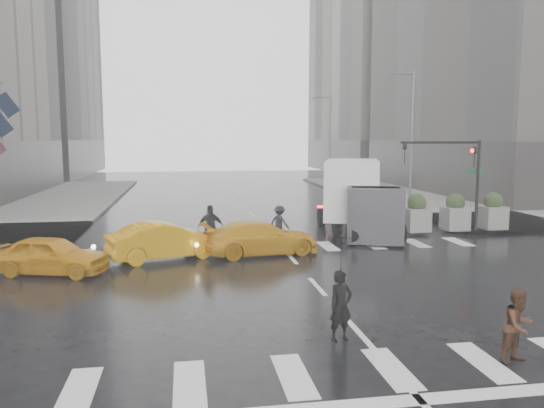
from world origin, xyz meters
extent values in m
plane|color=black|center=(0.00, 0.00, 0.00)|extent=(120.00, 120.00, 0.00)
cube|color=slate|center=(19.50, 17.50, 0.07)|extent=(35.00, 35.00, 0.15)
cube|color=#9C9688|center=(29.00, 56.00, 18.00)|extent=(26.00, 26.00, 36.00)
cube|color=#2A2725|center=(29.00, 56.00, 2.20)|extent=(26.05, 26.05, 4.40)
cylinder|color=black|center=(10.00, 8.00, 2.25)|extent=(0.16, 0.16, 4.50)
cylinder|color=black|center=(8.00, 8.00, 4.40)|extent=(4.00, 0.12, 0.12)
imported|color=black|center=(9.75, 8.00, 3.70)|extent=(0.16, 0.20, 1.00)
imported|color=black|center=(6.20, 8.00, 3.90)|extent=(0.16, 0.20, 1.00)
sphere|color=#FF190C|center=(9.65, 8.00, 4.00)|extent=(0.20, 0.20, 0.20)
cube|color=#0B502A|center=(10.00, 8.30, 3.00)|extent=(0.90, 0.03, 0.22)
cylinder|color=#59595B|center=(11.00, 18.00, 4.50)|extent=(0.20, 0.20, 9.00)
cylinder|color=#59595B|center=(10.10, 18.00, 8.80)|extent=(1.80, 0.12, 0.12)
cube|color=#59595B|center=(9.20, 18.00, 8.70)|extent=(0.50, 0.22, 0.15)
cylinder|color=#59595B|center=(11.00, 38.00, 4.50)|extent=(0.20, 0.20, 9.00)
cylinder|color=#59595B|center=(10.10, 38.00, 8.80)|extent=(1.80, 0.12, 0.12)
cube|color=#59595B|center=(9.20, 38.00, 8.70)|extent=(0.50, 0.22, 0.15)
cube|color=slate|center=(7.00, 8.20, 0.70)|extent=(1.10, 1.10, 1.10)
sphere|color=#212E14|center=(7.00, 8.20, 1.50)|extent=(0.90, 0.90, 0.90)
cube|color=slate|center=(9.00, 8.20, 0.70)|extent=(1.10, 1.10, 1.10)
sphere|color=#212E14|center=(9.00, 8.20, 1.50)|extent=(0.90, 0.90, 0.90)
cube|color=slate|center=(11.00, 8.20, 0.70)|extent=(1.10, 1.10, 1.10)
sphere|color=#212E14|center=(11.00, 8.20, 1.50)|extent=(0.90, 0.90, 0.90)
cube|color=#0F1A38|center=(-14.80, 18.50, 5.45)|extent=(1.54, 0.02, 1.66)
cube|color=#0F1A38|center=(-14.80, 20.00, 6.65)|extent=(1.54, 0.02, 1.66)
imported|color=black|center=(-0.57, -4.37, 0.81)|extent=(0.68, 0.54, 1.62)
imported|color=black|center=(-0.57, -4.37, 1.99)|extent=(1.20, 1.21, 0.88)
imported|color=#412617|center=(2.68, -6.11, 0.77)|extent=(0.90, 0.79, 1.54)
imported|color=black|center=(-2.98, 6.05, 0.94)|extent=(1.17, 0.79, 1.88)
imported|color=black|center=(0.21, 7.80, 0.79)|extent=(1.12, 1.10, 1.57)
imported|color=orange|center=(-8.53, 2.98, 0.66)|extent=(4.13, 2.57, 1.31)
imported|color=orange|center=(-4.77, 4.64, 0.71)|extent=(4.59, 2.89, 1.43)
imported|color=orange|center=(-1.08, 4.87, 0.67)|extent=(4.32, 2.49, 1.34)
cube|color=white|center=(4.16, 9.52, 2.12)|extent=(2.49, 4.77, 2.80)
cube|color=#29292D|center=(4.16, 6.21, 1.30)|extent=(2.38, 1.87, 2.38)
cube|color=black|center=(4.16, 6.21, 2.02)|extent=(2.07, 0.93, 0.93)
cylinder|color=black|center=(3.07, 6.00, 0.47)|extent=(0.29, 0.93, 0.93)
cylinder|color=black|center=(5.25, 6.00, 0.47)|extent=(0.29, 0.93, 0.93)
cylinder|color=black|center=(3.07, 8.28, 0.47)|extent=(0.29, 0.93, 0.93)
cylinder|color=black|center=(5.25, 8.28, 0.47)|extent=(0.29, 0.93, 0.93)
cylinder|color=black|center=(3.07, 11.18, 0.47)|extent=(0.29, 0.93, 0.93)
cylinder|color=black|center=(5.25, 11.18, 0.47)|extent=(0.29, 0.93, 0.93)
camera|label=1|loc=(-4.02, -15.60, 4.58)|focal=35.00mm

